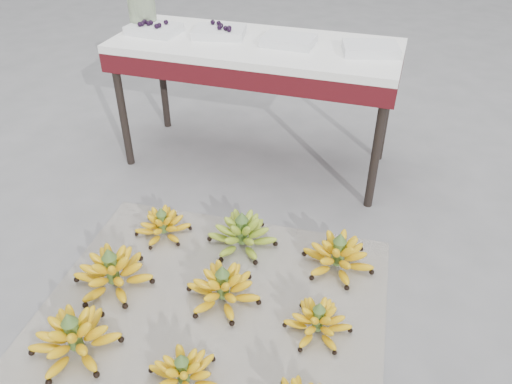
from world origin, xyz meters
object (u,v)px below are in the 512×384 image
(bunch_front_center, at_px, (183,374))
(tray_far_left, at_px, (154,29))
(tray_far_right, at_px, (371,49))
(glass_jar, at_px, (142,11))
(newspaper_mat, at_px, (214,307))
(bunch_front_left, at_px, (74,338))
(bunch_mid_right, at_px, (318,322))
(tray_left, at_px, (220,32))
(bunch_back_right, at_px, (338,255))
(bunch_back_left, at_px, (163,225))
(vendor_table, at_px, (255,57))
(bunch_mid_left, at_px, (113,273))
(bunch_back_center, at_px, (242,234))
(tray_right, at_px, (289,40))
(bunch_mid_center, at_px, (223,288))

(bunch_front_center, xyz_separation_m, tray_far_left, (-0.71, 1.35, 0.62))
(tray_far_right, relative_size, glass_jar, 1.62)
(newspaper_mat, relative_size, bunch_front_left, 3.79)
(bunch_mid_right, distance_m, tray_left, 1.45)
(bunch_mid_right, distance_m, bunch_back_right, 0.35)
(bunch_front_left, relative_size, glass_jar, 1.95)
(bunch_back_right, bearing_deg, bunch_back_left, -172.15)
(bunch_back_left, xyz_separation_m, vendor_table, (0.20, 0.72, 0.52))
(bunch_mid_left, bearing_deg, newspaper_mat, -4.83)
(bunch_front_left, xyz_separation_m, bunch_front_center, (0.40, -0.01, -0.01))
(bunch_back_right, height_order, vendor_table, vendor_table)
(vendor_table, bearing_deg, bunch_back_center, -77.07)
(bunch_mid_left, xyz_separation_m, tray_right, (0.40, 1.07, 0.60))
(bunch_mid_center, xyz_separation_m, tray_far_right, (0.34, 1.01, 0.61))
(tray_far_right, bearing_deg, bunch_front_center, -103.60)
(vendor_table, xyz_separation_m, glass_jar, (-0.60, 0.03, 0.16))
(bunch_front_left, relative_size, bunch_mid_right, 1.25)
(bunch_back_center, distance_m, tray_far_left, 1.12)
(bunch_mid_center, xyz_separation_m, bunch_mid_right, (0.37, -0.04, -0.01))
(newspaper_mat, bearing_deg, bunch_back_center, 91.59)
(bunch_mid_center, distance_m, tray_left, 1.26)
(bunch_mid_right, bearing_deg, bunch_mid_center, 165.70)
(bunch_front_center, bearing_deg, tray_right, 111.80)
(tray_far_left, bearing_deg, bunch_mid_right, -43.56)
(newspaper_mat, bearing_deg, vendor_table, 99.10)
(bunch_mid_left, xyz_separation_m, tray_far_right, (0.77, 1.07, 0.60))
(newspaper_mat, bearing_deg, bunch_front_left, -139.16)
(bunch_mid_right, relative_size, tray_left, 0.98)
(bunch_mid_right, distance_m, glass_jar, 1.72)
(bunch_front_center, height_order, tray_left, tray_left)
(vendor_table, bearing_deg, bunch_mid_right, -61.86)
(bunch_mid_right, relative_size, tray_right, 1.09)
(bunch_mid_left, height_order, bunch_back_left, bunch_mid_left)
(bunch_mid_left, height_order, tray_far_right, tray_far_right)
(bunch_mid_center, height_order, bunch_back_right, bunch_back_right)
(bunch_mid_center, relative_size, bunch_back_center, 0.98)
(bunch_front_center, bearing_deg, glass_jar, 139.65)
(bunch_mid_center, distance_m, bunch_back_right, 0.49)
(bunch_front_left, relative_size, bunch_back_right, 1.05)
(bunch_back_left, xyz_separation_m, bunch_back_right, (0.76, 0.03, 0.01))
(bunch_back_center, bearing_deg, bunch_back_left, -169.85)
(bunch_back_left, distance_m, glass_jar, 1.10)
(glass_jar, bearing_deg, tray_right, -1.82)
(bunch_mid_left, xyz_separation_m, tray_far_left, (-0.27, 1.04, 0.61))
(bunch_back_left, bearing_deg, bunch_front_center, -72.58)
(bunch_mid_center, bearing_deg, newspaper_mat, -110.76)
(bunch_front_left, xyz_separation_m, bunch_mid_right, (0.76, 0.32, -0.01))
(tray_far_right, bearing_deg, tray_right, -179.92)
(bunch_front_center, relative_size, glass_jar, 1.81)
(tray_far_left, bearing_deg, bunch_mid_center, -54.26)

